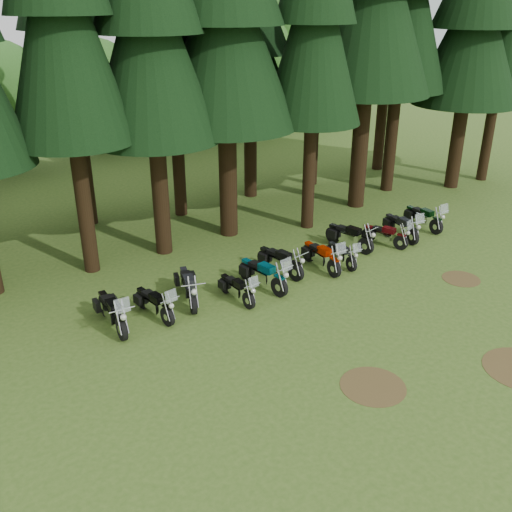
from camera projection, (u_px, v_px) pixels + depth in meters
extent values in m
plane|color=#38571B|center=(391.00, 322.00, 18.54)|extent=(120.00, 120.00, 0.00)
cylinder|color=black|center=(83.00, 196.00, 20.83)|extent=(0.58, 0.58, 5.99)
cone|color=black|center=(61.00, 27.00, 18.46)|extent=(4.32, 4.32, 7.49)
cylinder|color=black|center=(160.00, 187.00, 22.52)|extent=(0.66, 0.66, 5.57)
cone|color=black|center=(149.00, 44.00, 20.31)|extent=(4.95, 4.95, 6.96)
cylinder|color=black|center=(228.00, 172.00, 24.30)|extent=(0.77, 0.77, 5.70)
cone|color=black|center=(225.00, 35.00, 22.05)|extent=(5.81, 5.81, 7.12)
cylinder|color=black|center=(309.00, 166.00, 25.09)|extent=(0.55, 0.55, 5.71)
cone|color=black|center=(315.00, 33.00, 22.83)|extent=(4.15, 4.15, 7.14)
cylinder|color=black|center=(360.00, 141.00, 27.58)|extent=(0.80, 0.80, 6.62)
cylinder|color=black|center=(392.00, 132.00, 30.03)|extent=(0.64, 0.64, 6.35)
cone|color=black|center=(404.00, 6.00, 27.51)|extent=(4.79, 4.79, 7.93)
cylinder|color=black|center=(458.00, 138.00, 30.72)|extent=(0.72, 0.72, 5.41)
cone|color=black|center=(473.00, 35.00, 28.58)|extent=(5.44, 5.44, 6.77)
cylinder|color=black|center=(490.00, 127.00, 31.85)|extent=(0.57, 0.57, 6.03)
cone|color=black|center=(509.00, 15.00, 29.47)|extent=(4.25, 4.25, 7.54)
cylinder|color=black|center=(84.00, 165.00, 25.53)|extent=(0.65, 0.65, 5.55)
cone|color=black|center=(68.00, 38.00, 23.33)|extent=(4.85, 4.85, 6.94)
cylinder|color=black|center=(178.00, 158.00, 26.65)|extent=(0.58, 0.58, 5.52)
cone|color=black|center=(171.00, 38.00, 24.47)|extent=(4.35, 4.35, 6.90)
cylinder|color=black|center=(250.00, 152.00, 29.44)|extent=(0.66, 0.66, 4.70)
cone|color=black|center=(250.00, 60.00, 27.59)|extent=(4.94, 4.94, 5.87)
cylinder|color=black|center=(314.00, 135.00, 31.18)|extent=(0.53, 0.53, 5.56)
cone|color=black|center=(318.00, 30.00, 28.97)|extent=(3.94, 3.94, 6.95)
cylinder|color=black|center=(381.00, 123.00, 33.98)|extent=(0.61, 0.61, 5.65)
cone|color=black|center=(390.00, 25.00, 31.75)|extent=(4.59, 4.59, 7.06)
cylinder|color=black|center=(8.00, 152.00, 33.79)|extent=(0.36, 0.36, 2.55)
sphere|color=#275B1B|center=(21.00, 104.00, 32.69)|extent=(4.25, 4.25, 4.25)
cylinder|color=black|center=(101.00, 135.00, 38.10)|extent=(0.36, 0.36, 2.47)
sphere|color=#275B1B|center=(95.00, 84.00, 36.74)|extent=(5.76, 5.76, 5.76)
sphere|color=#275B1B|center=(115.00, 93.00, 37.04)|extent=(4.12, 4.12, 4.12)
cylinder|color=black|center=(190.00, 117.00, 41.09)|extent=(0.36, 0.36, 3.52)
sphere|color=#275B1B|center=(187.00, 48.00, 39.15)|extent=(8.21, 8.21, 8.21)
sphere|color=#275B1B|center=(212.00, 61.00, 39.57)|extent=(5.87, 5.87, 5.87)
cylinder|color=black|center=(253.00, 109.00, 45.72)|extent=(0.36, 0.36, 2.94)
sphere|color=#275B1B|center=(253.00, 58.00, 44.11)|extent=(6.86, 6.86, 6.86)
sphere|color=#275B1B|center=(271.00, 67.00, 44.46)|extent=(4.90, 4.90, 4.90)
cylinder|color=black|center=(298.00, 100.00, 47.98)|extent=(0.36, 0.36, 3.52)
sphere|color=#275B1B|center=(300.00, 41.00, 46.04)|extent=(8.20, 8.20, 8.20)
sphere|color=#275B1B|center=(320.00, 51.00, 46.46)|extent=(5.86, 5.86, 5.86)
cylinder|color=#4C3D1E|center=(373.00, 386.00, 15.45)|extent=(1.80, 1.80, 0.01)
cylinder|color=#4C3D1E|center=(461.00, 279.00, 21.35)|extent=(1.40, 1.40, 0.01)
cylinder|color=black|center=(122.00, 329.00, 17.43)|extent=(0.22, 0.74, 0.73)
cylinder|color=black|center=(104.00, 305.00, 18.77)|extent=(0.22, 0.74, 0.73)
cube|color=silver|center=(112.00, 313.00, 18.10)|extent=(0.38, 0.80, 0.38)
cube|color=black|center=(113.00, 306.00, 17.74)|extent=(0.39, 0.64, 0.27)
cube|color=black|center=(108.00, 300.00, 18.15)|extent=(0.39, 0.64, 0.13)
cube|color=silver|center=(122.00, 305.00, 16.76)|extent=(0.48, 0.18, 0.44)
cylinder|color=black|center=(168.00, 317.00, 18.20)|extent=(0.20, 0.65, 0.64)
cylinder|color=black|center=(142.00, 300.00, 19.22)|extent=(0.20, 0.65, 0.64)
cube|color=silver|center=(154.00, 305.00, 18.71)|extent=(0.33, 0.70, 0.33)
cube|color=black|center=(157.00, 298.00, 18.41)|extent=(0.34, 0.56, 0.23)
cube|color=black|center=(149.00, 294.00, 18.73)|extent=(0.34, 0.56, 0.12)
cube|color=silver|center=(171.00, 296.00, 17.64)|extent=(0.42, 0.16, 0.39)
cylinder|color=black|center=(193.00, 303.00, 18.90)|extent=(0.40, 0.75, 0.74)
cylinder|color=black|center=(184.00, 281.00, 20.42)|extent=(0.40, 0.75, 0.74)
cube|color=silver|center=(188.00, 288.00, 19.67)|extent=(0.57, 0.84, 0.38)
cube|color=#232429|center=(189.00, 281.00, 19.27)|extent=(0.53, 0.69, 0.27)
cube|color=black|center=(186.00, 276.00, 19.74)|extent=(0.53, 0.69, 0.13)
cylinder|color=black|center=(249.00, 300.00, 19.21)|extent=(0.13, 0.60, 0.60)
cylinder|color=black|center=(225.00, 285.00, 20.24)|extent=(0.13, 0.60, 0.60)
cube|color=silver|center=(236.00, 290.00, 19.73)|extent=(0.26, 0.64, 0.31)
cube|color=black|center=(239.00, 284.00, 19.44)|extent=(0.27, 0.50, 0.22)
cube|color=black|center=(232.00, 280.00, 19.76)|extent=(0.27, 0.50, 0.11)
cube|color=silver|center=(254.00, 282.00, 18.68)|extent=(0.38, 0.11, 0.36)
cylinder|color=black|center=(279.00, 287.00, 19.97)|extent=(0.23, 0.74, 0.73)
cylinder|color=black|center=(247.00, 271.00, 21.12)|extent=(0.23, 0.74, 0.73)
cube|color=silver|center=(262.00, 276.00, 20.54)|extent=(0.39, 0.80, 0.38)
cube|color=#045162|center=(267.00, 268.00, 20.21)|extent=(0.39, 0.64, 0.27)
cube|color=black|center=(257.00, 265.00, 20.57)|extent=(0.39, 0.64, 0.13)
cube|color=silver|center=(287.00, 265.00, 19.34)|extent=(0.48, 0.19, 0.44)
cylinder|color=black|center=(296.00, 272.00, 21.09)|extent=(0.23, 0.72, 0.70)
cylinder|color=black|center=(265.00, 259.00, 22.18)|extent=(0.23, 0.72, 0.70)
cube|color=silver|center=(279.00, 262.00, 21.63)|extent=(0.38, 0.78, 0.36)
cube|color=black|center=(284.00, 255.00, 21.31)|extent=(0.39, 0.62, 0.26)
cube|color=black|center=(275.00, 252.00, 21.65)|extent=(0.39, 0.62, 0.13)
cylinder|color=black|center=(334.00, 269.00, 21.37)|extent=(0.22, 0.71, 0.70)
cylinder|color=black|center=(309.00, 253.00, 22.66)|extent=(0.22, 0.71, 0.70)
cube|color=silver|center=(320.00, 258.00, 22.02)|extent=(0.38, 0.77, 0.36)
cube|color=#B71E01|center=(325.00, 251.00, 21.67)|extent=(0.38, 0.61, 0.25)
cube|color=black|center=(317.00, 248.00, 22.07)|extent=(0.38, 0.61, 0.13)
cube|color=silver|center=(341.00, 248.00, 20.73)|extent=(0.46, 0.18, 0.42)
cylinder|color=black|center=(351.00, 264.00, 21.87)|extent=(0.22, 0.59, 0.58)
cylinder|color=black|center=(332.00, 251.00, 22.98)|extent=(0.22, 0.59, 0.58)
cube|color=silver|center=(341.00, 255.00, 22.43)|extent=(0.35, 0.65, 0.30)
cube|color=black|center=(344.00, 250.00, 22.13)|extent=(0.35, 0.52, 0.21)
cube|color=black|center=(338.00, 247.00, 22.47)|extent=(0.35, 0.52, 0.11)
cube|color=silver|center=(357.00, 248.00, 21.33)|extent=(0.38, 0.17, 0.35)
cylinder|color=black|center=(366.00, 246.00, 23.29)|extent=(0.25, 0.74, 0.72)
cylinder|color=black|center=(333.00, 235.00, 24.39)|extent=(0.25, 0.74, 0.72)
cube|color=silver|center=(348.00, 238.00, 23.83)|extent=(0.41, 0.80, 0.37)
cube|color=black|center=(354.00, 231.00, 23.51)|extent=(0.41, 0.64, 0.26)
cube|color=black|center=(344.00, 228.00, 23.85)|extent=(0.41, 0.64, 0.13)
cylinder|color=black|center=(401.00, 243.00, 23.73)|extent=(0.31, 0.64, 0.63)
cylinder|color=black|center=(369.00, 235.00, 24.53)|extent=(0.31, 0.64, 0.63)
cube|color=silver|center=(384.00, 236.00, 24.12)|extent=(0.45, 0.71, 0.32)
cube|color=#600C11|center=(389.00, 230.00, 23.86)|extent=(0.42, 0.58, 0.23)
cube|color=black|center=(379.00, 229.00, 24.11)|extent=(0.42, 0.58, 0.11)
cube|color=silver|center=(410.00, 225.00, 23.22)|extent=(0.42, 0.23, 0.38)
cylinder|color=black|center=(412.00, 237.00, 24.19)|extent=(0.29, 0.71, 0.70)
cylinder|color=black|center=(389.00, 224.00, 25.56)|extent=(0.29, 0.71, 0.70)
cube|color=silver|center=(400.00, 228.00, 24.88)|extent=(0.45, 0.79, 0.36)
cube|color=black|center=(404.00, 222.00, 24.52)|extent=(0.44, 0.64, 0.25)
cube|color=black|center=(397.00, 219.00, 24.94)|extent=(0.44, 0.64, 0.13)
cube|color=silver|center=(420.00, 219.00, 23.54)|extent=(0.46, 0.23, 0.42)
cylinder|color=black|center=(436.00, 227.00, 25.28)|extent=(0.23, 0.71, 0.70)
cylinder|color=black|center=(410.00, 216.00, 26.57)|extent=(0.23, 0.71, 0.70)
cube|color=silver|center=(422.00, 219.00, 25.93)|extent=(0.38, 0.77, 0.36)
cube|color=black|center=(427.00, 212.00, 25.58)|extent=(0.38, 0.61, 0.25)
cube|color=black|center=(419.00, 210.00, 25.98)|extent=(0.38, 0.61, 0.13)
cube|color=silver|center=(444.00, 209.00, 24.65)|extent=(0.46, 0.18, 0.42)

